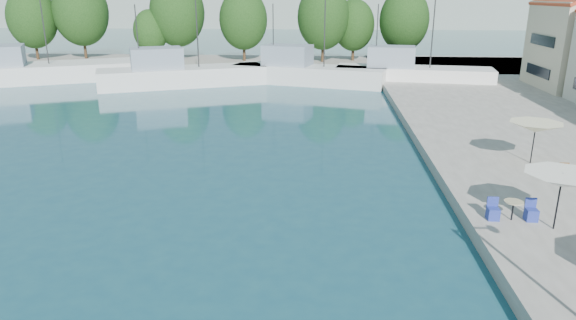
# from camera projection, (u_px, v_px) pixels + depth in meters

# --- Properties ---
(quay_far) EXTENTS (90.00, 16.00, 0.60)m
(quay_far) POSITION_uv_depth(u_px,v_px,m) (257.00, 65.00, 63.83)
(quay_far) COLOR gray
(quay_far) RESTS_ON ground
(hill_east) EXTENTS (140.00, 40.00, 12.00)m
(hill_east) POSITION_uv_depth(u_px,v_px,m) (448.00, 3.00, 166.08)
(hill_east) COLOR gray
(hill_east) RESTS_ON ground
(trawler_01) EXTENTS (22.37, 14.67, 10.20)m
(trawler_01) POSITION_uv_depth(u_px,v_px,m) (20.00, 72.00, 52.77)
(trawler_01) COLOR white
(trawler_01) RESTS_ON ground
(trawler_02) EXTENTS (16.55, 10.11, 10.20)m
(trawler_02) POSITION_uv_depth(u_px,v_px,m) (179.00, 75.00, 50.72)
(trawler_02) COLOR white
(trawler_02) RESTS_ON ground
(trawler_03) EXTENTS (16.00, 8.13, 10.20)m
(trawler_03) POSITION_uv_depth(u_px,v_px,m) (305.00, 73.00, 52.06)
(trawler_03) COLOR white
(trawler_03) RESTS_ON ground
(trawler_04) EXTENTS (15.59, 6.03, 10.20)m
(trawler_04) POSITION_uv_depth(u_px,v_px,m) (409.00, 74.00, 51.16)
(trawler_04) COLOR white
(trawler_04) RESTS_ON ground
(tree_01) EXTENTS (6.09, 6.09, 9.01)m
(tree_01) POSITION_uv_depth(u_px,v_px,m) (32.00, 18.00, 65.18)
(tree_01) COLOR #3F2B19
(tree_01) RESTS_ON quay_far
(tree_02) EXTENTS (6.95, 6.95, 10.29)m
(tree_02) POSITION_uv_depth(u_px,v_px,m) (81.00, 12.00, 66.00)
(tree_02) COLOR #3F2B19
(tree_02) RESTS_ON quay_far
(tree_03) EXTENTS (4.28, 4.28, 6.34)m
(tree_03) POSITION_uv_depth(u_px,v_px,m) (150.00, 31.00, 64.81)
(tree_03) COLOR #3F2B19
(tree_03) RESTS_ON quay_far
(tree_04) EXTENTS (6.90, 6.90, 10.21)m
(tree_04) POSITION_uv_depth(u_px,v_px,m) (177.00, 12.00, 65.10)
(tree_04) COLOR #3F2B19
(tree_04) RESTS_ON quay_far
(tree_05) EXTENTS (5.98, 5.98, 8.85)m
(tree_05) POSITION_uv_depth(u_px,v_px,m) (243.00, 19.00, 63.76)
(tree_05) COLOR #3F2B19
(tree_05) RESTS_ON quay_far
(tree_06) EXTENTS (6.37, 6.37, 9.43)m
(tree_06) POSITION_uv_depth(u_px,v_px,m) (323.00, 17.00, 62.81)
(tree_06) COLOR #3F2B19
(tree_06) RESTS_ON quay_far
(tree_07) EXTENTS (5.14, 5.14, 7.60)m
(tree_07) POSITION_uv_depth(u_px,v_px,m) (354.00, 25.00, 64.40)
(tree_07) COLOR #3F2B19
(tree_07) RESTS_ON quay_far
(tree_08) EXTENTS (5.99, 5.99, 8.87)m
(tree_08) POSITION_uv_depth(u_px,v_px,m) (404.00, 20.00, 62.33)
(tree_08) COLOR #3F2B19
(tree_08) RESTS_ON quay_far
(umbrella_white) EXTENTS (2.66, 2.66, 2.13)m
(umbrella_white) POSITION_uv_depth(u_px,v_px,m) (562.00, 180.00, 18.01)
(umbrella_white) COLOR black
(umbrella_white) RESTS_ON quay_right
(umbrella_cream) EXTENTS (2.58, 2.58, 2.10)m
(umbrella_cream) POSITION_uv_depth(u_px,v_px,m) (536.00, 127.00, 25.27)
(umbrella_cream) COLOR black
(umbrella_cream) RESTS_ON quay_right
(cafe_table_02) EXTENTS (1.82, 0.70, 0.76)m
(cafe_table_02) POSITION_uv_depth(u_px,v_px,m) (512.00, 213.00, 19.22)
(cafe_table_02) COLOR black
(cafe_table_02) RESTS_ON quay_right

